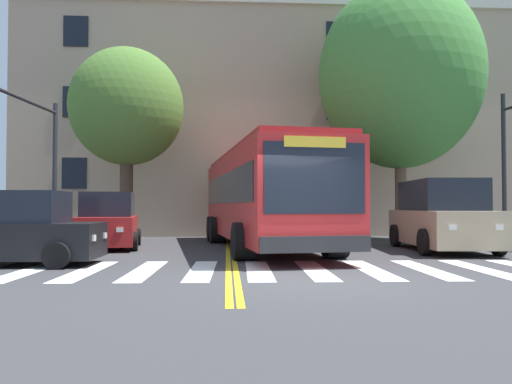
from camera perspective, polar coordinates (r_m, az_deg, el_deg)
name	(u,v)px	position (r m, az deg, el deg)	size (l,w,h in m)	color
ground_plane	(310,279)	(9.70, 6.17, -9.87)	(120.00, 120.00, 0.00)	#38383A
crosswalk	(343,270)	(11.19, 9.88, -8.73)	(16.59, 3.89, 0.01)	white
lane_line_yellow_inner	(227,234)	(24.84, -3.29, -4.82)	(0.12, 36.00, 0.01)	gold
lane_line_yellow_outer	(231,234)	(24.85, -2.92, -4.82)	(0.12, 36.00, 0.01)	gold
city_bus	(263,196)	(16.55, 0.79, -0.48)	(4.04, 11.71, 3.18)	#B22323
car_red_near_lane	(108,223)	(17.20, -16.56, -3.38)	(2.39, 3.99, 1.85)	#AD1E1E
car_tan_far_lane	(441,217)	(16.67, 20.42, -2.72)	(2.59, 5.21, 2.20)	tan
car_navy_behind_bus	(229,212)	(25.72, -3.12, -2.35)	(2.62, 4.96, 2.24)	navy
car_black_cross_street	(20,231)	(13.08, -25.36, -4.05)	(3.72, 1.95, 1.75)	black
traffic_light_far_corner	(26,139)	(16.80, -24.78, 5.49)	(0.71, 4.55, 4.93)	#28282D
street_tree_curbside_large	(400,75)	(21.44, 16.11, 12.71)	(8.63, 8.54, 10.47)	brown
street_tree_curbside_small	(127,107)	(20.68, -14.53, 9.34)	(5.34, 4.92, 7.68)	#4C3D2D
building_facade	(323,125)	(27.40, 7.64, 7.56)	(30.06, 7.61, 11.51)	tan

